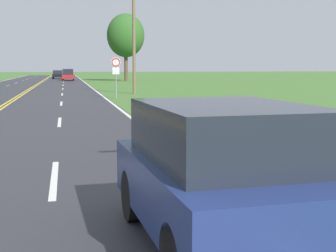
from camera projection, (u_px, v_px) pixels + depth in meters
fire_hydrant at (182, 119)px, 15.35m from camera, size 0.41×0.25×0.67m
traffic_sign at (116, 68)px, 30.08m from camera, size 0.60×0.10×2.63m
utility_pole_midground at (134, 37)px, 35.15m from camera, size 1.80×0.24×8.21m
tree_right_cluster at (126, 36)px, 67.36m from camera, size 5.42×5.42×9.67m
car_dark_blue_hatchback_nearest at (225, 171)px, 5.30m from camera, size 2.09×3.57×1.61m
car_red_van_mid_far at (68, 74)px, 71.21m from camera, size 1.86×4.33×1.74m
car_black_hatchback_receding at (58, 74)px, 80.78m from camera, size 1.83×3.49×1.47m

